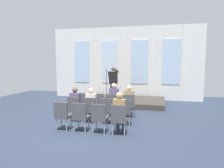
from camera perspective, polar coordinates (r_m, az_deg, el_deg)
ground_plane at (r=6.75m, az=-5.59°, el=-12.84°), size 15.42×15.42×0.00m
rear_partition at (r=12.12m, az=3.70°, el=5.88°), size 8.89×0.14×4.25m
stage_platform at (r=10.83m, az=2.04°, el=-4.82°), size 4.67×2.47×0.25m
speaker at (r=10.58m, az=0.38°, el=0.99°), size 0.52×0.69×1.69m
mic_stand at (r=10.96m, az=-1.57°, el=-2.23°), size 0.28×0.28×1.55m
chair_r0_c0 at (r=8.49m, az=-7.74°, el=-5.15°), size 0.46×0.44×0.94m
chair_r0_c1 at (r=8.29m, az=-3.73°, el=-5.38°), size 0.46×0.44×0.94m
chair_r0_c2 at (r=8.13m, az=0.46°, el=-5.60°), size 0.46×0.44×0.94m
audience_r0_c2 at (r=8.17m, az=0.58°, el=-3.99°), size 0.36×0.39×1.36m
chair_r0_c3 at (r=8.02m, az=4.79°, el=-5.79°), size 0.46×0.44×0.94m
audience_r0_c3 at (r=8.07m, az=4.89°, el=-4.39°), size 0.36×0.39×1.29m
chair_r1_c0 at (r=7.62m, az=-10.40°, el=-6.52°), size 0.46×0.44×0.94m
audience_r1_c0 at (r=7.66m, az=-10.17°, el=-5.08°), size 0.36×0.39×1.28m
chair_r1_c1 at (r=7.39m, az=-5.97°, el=-6.84°), size 0.46×0.44×0.94m
audience_r1_c1 at (r=7.43m, az=-5.77°, el=-5.39°), size 0.36×0.39×1.27m
chair_r1_c2 at (r=7.21m, az=-1.30°, el=-7.13°), size 0.46×0.44×0.94m
chair_r1_c3 at (r=7.09m, az=3.59°, el=-7.39°), size 0.46×0.44×0.94m
chair_r2_c0 at (r=6.77m, az=-13.75°, el=-8.22°), size 0.46×0.44×0.94m
chair_r2_c1 at (r=6.51m, az=-8.85°, el=-8.68°), size 0.46×0.44×0.94m
chair_r2_c2 at (r=6.31m, az=-3.57°, el=-9.11°), size 0.46×0.44×0.94m
chair_r2_c3 at (r=6.16m, az=2.01°, el=-9.47°), size 0.46×0.44×0.94m
audience_r2_c3 at (r=6.19m, az=2.17°, el=-7.56°), size 0.36×0.39×1.31m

